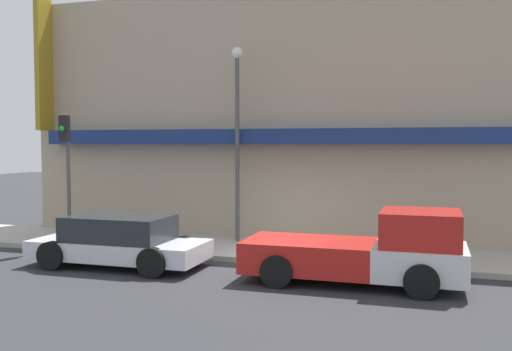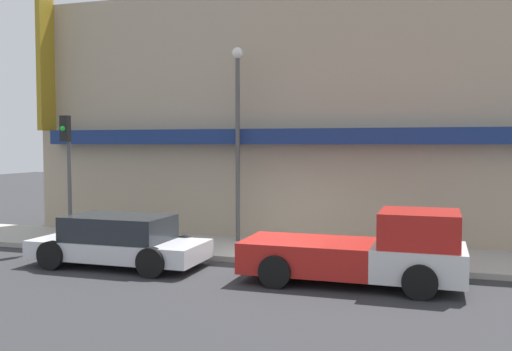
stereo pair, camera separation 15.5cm
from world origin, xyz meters
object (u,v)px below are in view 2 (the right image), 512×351
at_px(parked_car, 119,241).
at_px(traffic_light, 67,157).
at_px(street_lamp, 238,123).
at_px(pickup_truck, 367,251).
at_px(fire_hydrant, 360,248).

xyz_separation_m(parked_car, traffic_light, (-2.82, 1.70, 2.21)).
height_order(parked_car, street_lamp, street_lamp).
distance_m(pickup_truck, traffic_light, 9.81).
bearing_deg(pickup_truck, fire_hydrant, 100.30).
bearing_deg(traffic_light, street_lamp, 23.97).
height_order(pickup_truck, traffic_light, traffic_light).
bearing_deg(parked_car, street_lamp, 62.31).
height_order(fire_hydrant, street_lamp, street_lamp).
bearing_deg(fire_hydrant, pickup_truck, -78.64).
relative_size(street_lamp, traffic_light, 1.55).
height_order(pickup_truck, street_lamp, street_lamp).
distance_m(parked_car, fire_hydrant, 6.56).
relative_size(pickup_truck, parked_car, 1.09).
relative_size(pickup_truck, traffic_light, 1.28).
height_order(parked_car, fire_hydrant, parked_car).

